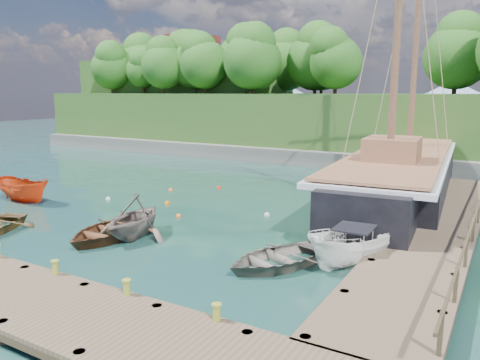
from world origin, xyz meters
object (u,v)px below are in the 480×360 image
at_px(rowboat_1, 135,236).
at_px(rowboat_2, 110,238).
at_px(schooner, 399,179).
at_px(cabin_boat_white, 353,265).
at_px(motorboat_orange, 25,202).
at_px(rowboat_3, 276,266).

xyz_separation_m(rowboat_1, rowboat_2, (-0.78, -0.68, 0.00)).
bearing_deg(schooner, cabin_boat_white, -89.75).
bearing_deg(rowboat_1, cabin_boat_white, -2.89).
relative_size(rowboat_1, rowboat_2, 0.85).
distance_m(rowboat_2, motorboat_orange, 9.54).
height_order(rowboat_1, cabin_boat_white, rowboat_1).
height_order(rowboat_2, schooner, schooner).
xyz_separation_m(rowboat_2, motorboat_orange, (-9.22, 2.43, 0.00)).
relative_size(rowboat_2, cabin_boat_white, 1.03).
relative_size(rowboat_2, motorboat_orange, 1.08).
bearing_deg(cabin_boat_white, schooner, 118.61).
bearing_deg(schooner, rowboat_1, -126.40).
xyz_separation_m(rowboat_3, cabin_boat_white, (2.38, 1.48, 0.00)).
relative_size(rowboat_1, schooner, 0.13).
xyz_separation_m(motorboat_orange, cabin_boat_white, (19.25, -0.33, 0.00)).
height_order(rowboat_2, rowboat_3, rowboat_2).
bearing_deg(rowboat_3, cabin_boat_white, 56.58).
relative_size(rowboat_2, rowboat_3, 1.08).
height_order(rowboat_2, motorboat_orange, motorboat_orange).
bearing_deg(rowboat_3, rowboat_1, -155.89).
bearing_deg(rowboat_2, cabin_boat_white, 9.50).
distance_m(rowboat_2, schooner, 16.67).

